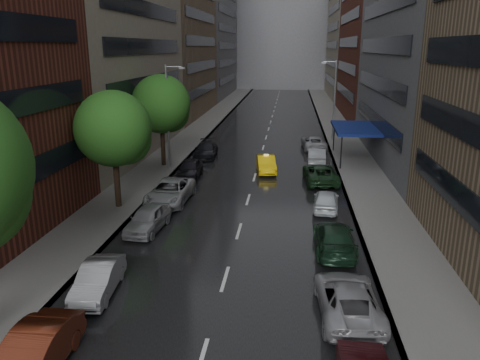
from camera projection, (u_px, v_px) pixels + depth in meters
The scene contains 14 objects.
road at pixel (268, 132), 60.38m from camera, with size 14.00×140.00×0.01m, color black.
sidewalk_left at pixel (199, 130), 61.29m from camera, with size 4.00×140.00×0.15m, color gray.
sidewalk_right at pixel (339, 132), 59.43m from camera, with size 4.00×140.00×0.15m, color gray.
buildings_left at pixel (167, 7), 65.94m from camera, with size 8.00×108.00×38.00m.
buildings_right at pixel (387, 11), 61.09m from camera, with size 8.05×109.10×36.00m.
building_far at pixel (282, 25), 120.97m from camera, with size 40.00×14.00×32.00m, color slate.
tree_mid at pixel (113, 129), 30.39m from camera, with size 5.00×5.00×7.96m.
tree_far at pixel (161, 104), 41.43m from camera, with size 5.21×5.21×8.31m.
taxi at pixel (266, 164), 40.87m from camera, with size 1.51×4.34×1.43m, color yellow.
parked_cars_left at pixel (166, 197), 31.77m from camera, with size 2.81×37.20×1.57m.
parked_cars_right at pixel (325, 195), 32.19m from camera, with size 2.92×42.26×1.52m.
street_lamp_left at pixel (169, 115), 40.72m from camera, with size 1.74×0.22×9.00m.
street_lamp_right at pixel (334, 98), 53.45m from camera, with size 1.74×0.22×9.00m.
awning at pixel (355, 128), 44.25m from camera, with size 4.00×8.00×3.12m.
Camera 1 is at (2.87, -9.81, 10.61)m, focal length 35.00 mm.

